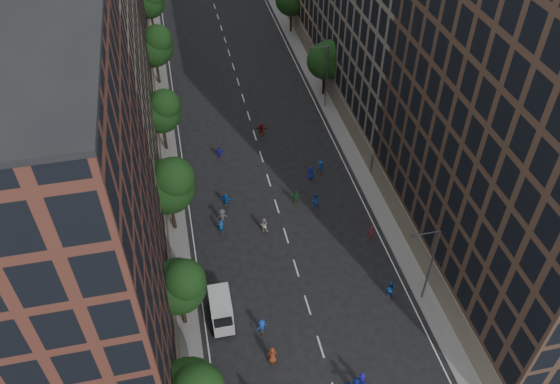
% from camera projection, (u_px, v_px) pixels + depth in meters
% --- Properties ---
extents(ground, '(240.00, 240.00, 0.00)m').
position_uv_depth(ground, '(255.00, 138.00, 69.51)').
color(ground, black).
rests_on(ground, ground).
extents(sidewalk_left, '(4.00, 105.00, 0.15)m').
position_uv_depth(sidewalk_left, '(157.00, 116.00, 72.98)').
color(sidewalk_left, slate).
rests_on(sidewalk_left, ground).
extents(sidewalk_right, '(4.00, 105.00, 0.15)m').
position_uv_depth(sidewalk_right, '(329.00, 95.00, 76.79)').
color(sidewalk_right, slate).
rests_on(sidewalk_right, ground).
extents(bldg_left_a, '(14.00, 22.00, 30.00)m').
position_uv_depth(bldg_left_a, '(42.00, 249.00, 35.43)').
color(bldg_left_a, '#562B21').
rests_on(bldg_left_a, ground).
extents(bldg_left_b, '(14.00, 26.00, 34.00)m').
position_uv_depth(bldg_left_b, '(62.00, 49.00, 51.46)').
color(bldg_left_b, '#977D63').
rests_on(bldg_left_b, ground).
extents(bldg_right_a, '(14.00, 30.00, 36.00)m').
position_uv_depth(bldg_right_a, '(547.00, 107.00, 42.35)').
color(bldg_right_a, '#463125').
rests_on(bldg_right_a, ground).
extents(tree_left_1, '(4.80, 4.80, 8.21)m').
position_uv_depth(tree_left_1, '(180.00, 285.00, 45.11)').
color(tree_left_1, black).
rests_on(tree_left_1, ground).
extents(tree_left_2, '(5.60, 5.60, 9.45)m').
position_uv_depth(tree_left_2, '(169.00, 184.00, 53.24)').
color(tree_left_2, black).
rests_on(tree_left_2, ground).
extents(tree_left_3, '(5.00, 5.00, 8.58)m').
position_uv_depth(tree_left_3, '(162.00, 110.00, 63.75)').
color(tree_left_3, black).
rests_on(tree_left_3, ground).
extents(tree_left_4, '(5.40, 5.40, 9.08)m').
position_uv_depth(tree_left_4, '(155.00, 45.00, 75.13)').
color(tree_left_4, black).
rests_on(tree_left_4, ground).
extents(tree_left_5, '(4.80, 4.80, 8.33)m').
position_uv_depth(tree_left_5, '(150.00, 1.00, 87.00)').
color(tree_left_5, black).
rests_on(tree_left_5, ground).
extents(tree_right_a, '(5.00, 5.00, 8.39)m').
position_uv_depth(tree_right_a, '(327.00, 59.00, 73.22)').
color(tree_right_a, black).
rests_on(tree_right_a, ground).
extents(streetlamp_near, '(2.64, 0.22, 9.06)m').
position_uv_depth(streetlamp_near, '(429.00, 262.00, 47.42)').
color(streetlamp_near, '#595B60').
rests_on(streetlamp_near, ground).
extents(streetlamp_far, '(2.64, 0.22, 9.06)m').
position_uv_depth(streetlamp_far, '(325.00, 73.00, 71.30)').
color(streetlamp_far, '#595B60').
rests_on(streetlamp_far, ground).
extents(cargo_van, '(2.07, 4.34, 2.29)m').
position_uv_depth(cargo_van, '(221.00, 309.00, 48.52)').
color(cargo_van, silver).
rests_on(cargo_van, ground).
extents(skater_1, '(0.76, 0.63, 1.80)m').
position_uv_depth(skater_1, '(361.00, 379.00, 43.88)').
color(skater_1, '#1E15AF').
rests_on(skater_1, ground).
extents(skater_2, '(1.09, 1.00, 1.83)m').
position_uv_depth(skater_2, '(390.00, 289.00, 50.56)').
color(skater_2, '#1450AA').
rests_on(skater_2, ground).
extents(skater_3, '(1.16, 0.89, 1.59)m').
position_uv_depth(skater_3, '(262.00, 327.00, 47.66)').
color(skater_3, '#173EBC').
rests_on(skater_3, ground).
extents(skater_6, '(0.89, 0.58, 1.83)m').
position_uv_depth(skater_6, '(272.00, 355.00, 45.46)').
color(skater_6, maroon).
rests_on(skater_6, ground).
extents(skater_7, '(0.63, 0.46, 1.59)m').
position_uv_depth(skater_7, '(371.00, 232.00, 56.09)').
color(skater_7, maroon).
rests_on(skater_7, ground).
extents(skater_8, '(1.01, 0.89, 1.74)m').
position_uv_depth(skater_8, '(264.00, 225.00, 56.71)').
color(skater_8, beige).
rests_on(skater_8, ground).
extents(skater_9, '(1.25, 0.75, 1.89)m').
position_uv_depth(skater_9, '(222.00, 217.00, 57.54)').
color(skater_9, '#444449').
rests_on(skater_9, ground).
extents(skater_10, '(1.03, 0.44, 1.75)m').
position_uv_depth(skater_10, '(296.00, 198.00, 59.85)').
color(skater_10, '#1D6026').
rests_on(skater_10, ground).
extents(skater_11, '(1.59, 0.91, 1.64)m').
position_uv_depth(skater_11, '(226.00, 200.00, 59.62)').
color(skater_11, blue).
rests_on(skater_11, ground).
extents(skater_12, '(0.86, 0.64, 1.60)m').
position_uv_depth(skater_12, '(311.00, 173.00, 63.07)').
color(skater_12, '#1521AF').
rests_on(skater_12, ground).
extents(skater_13, '(0.69, 0.52, 1.70)m').
position_uv_depth(skater_13, '(221.00, 227.00, 56.58)').
color(skater_13, '#1450A9').
rests_on(skater_13, ground).
extents(skater_14, '(0.93, 0.75, 1.78)m').
position_uv_depth(skater_14, '(315.00, 201.00, 59.46)').
color(skater_14, '#163EB4').
rests_on(skater_14, ground).
extents(skater_15, '(1.17, 0.87, 1.61)m').
position_uv_depth(skater_15, '(320.00, 167.00, 63.88)').
color(skater_15, '#123A93').
rests_on(skater_15, ground).
extents(skater_16, '(1.01, 0.56, 1.63)m').
position_uv_depth(skater_16, '(220.00, 153.00, 65.79)').
color(skater_16, '#1D17BE').
rests_on(skater_16, ground).
extents(skater_17, '(1.64, 0.82, 1.69)m').
position_uv_depth(skater_17, '(262.00, 130.00, 69.35)').
color(skater_17, maroon).
rests_on(skater_17, ground).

